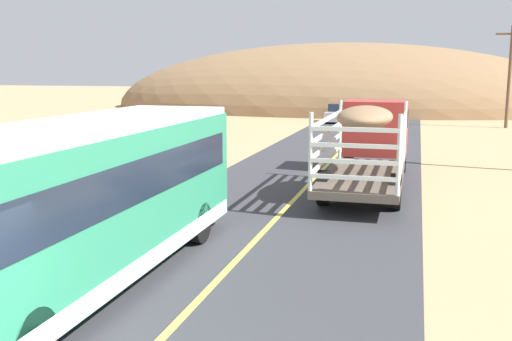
% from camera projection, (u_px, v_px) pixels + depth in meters
% --- Properties ---
extents(livestock_truck, '(2.53, 9.70, 3.02)m').
position_uv_depth(livestock_truck, '(372.00, 134.00, 21.83)').
color(livestock_truck, '#B2332D').
rests_on(livestock_truck, road_surface).
extents(bus, '(2.54, 10.00, 3.21)m').
position_uv_depth(bus, '(83.00, 200.00, 11.12)').
color(bus, '#2D8C66').
rests_on(bus, road_surface).
extents(car_far, '(1.80, 4.40, 1.46)m').
position_uv_depth(car_far, '(339.00, 113.00, 46.05)').
color(car_far, silver).
rests_on(car_far, road_surface).
extents(power_pole_far, '(2.20, 0.24, 7.20)m').
position_uv_depth(power_pole_far, '(510.00, 73.00, 41.01)').
color(power_pole_far, brown).
rests_on(power_pole_far, ground).
extents(boulder_near_shoulder, '(1.30, 1.12, 0.84)m').
position_uv_depth(boulder_near_shoulder, '(149.00, 153.00, 26.49)').
color(boulder_near_shoulder, gray).
rests_on(boulder_near_shoulder, ground).
extents(distant_hill, '(49.24, 24.91, 13.69)m').
position_uv_depth(distant_hill, '(339.00, 109.00, 61.15)').
color(distant_hill, olive).
rests_on(distant_hill, ground).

